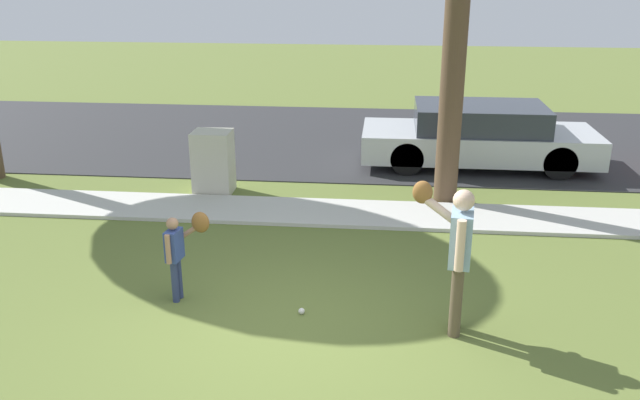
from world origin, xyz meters
TOP-DOWN VIEW (x-y plane):
  - ground_plane at (0.00, 3.50)m, footprint 48.00×48.00m
  - sidewalk_strip at (0.00, 3.60)m, footprint 36.00×1.20m
  - road_surface at (0.00, 8.60)m, footprint 36.00×6.80m
  - person_adult at (1.80, 0.10)m, footprint 0.67×0.68m
  - person_child at (-1.37, 0.53)m, footprint 0.51×0.39m
  - baseball at (0.10, 0.29)m, footprint 0.07×0.07m
  - utility_cabinet at (-2.01, 4.52)m, footprint 0.67×0.58m
  - parked_sedan_silver at (2.86, 6.66)m, footprint 4.60×1.80m

SIDE VIEW (x-z plane):
  - ground_plane at x=0.00m, z-range 0.00..0.00m
  - road_surface at x=0.00m, z-range 0.00..0.02m
  - sidewalk_strip at x=0.00m, z-range 0.00..0.06m
  - baseball at x=0.10m, z-range 0.00..0.07m
  - utility_cabinet at x=-2.01m, z-range 0.00..1.12m
  - parked_sedan_silver at x=2.86m, z-range 0.01..1.23m
  - person_child at x=-1.37m, z-range 0.16..1.27m
  - person_adult at x=1.80m, z-range 0.19..1.86m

